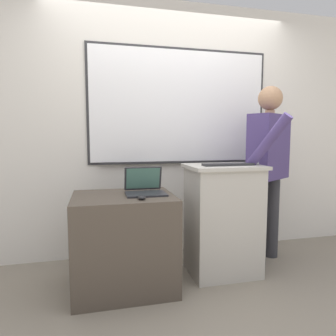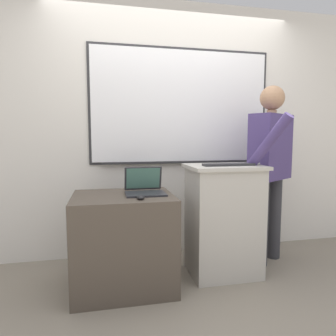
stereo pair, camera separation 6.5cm
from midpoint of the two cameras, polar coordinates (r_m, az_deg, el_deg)
name	(u,v)px [view 1 (the left image)]	position (r m, az deg, el deg)	size (l,w,h in m)	color
ground_plane	(208,308)	(2.40, 6.86, -24.94)	(30.00, 30.00, 0.00)	gray
back_wall	(170,129)	(3.21, -0.24, 7.37)	(6.40, 0.17, 2.60)	silver
lectern_podium	(223,219)	(2.76, 9.72, -9.58)	(0.65, 0.50, 0.98)	#BCB7AD
side_desk	(124,241)	(2.54, -9.13, -13.66)	(0.80, 0.65, 0.77)	#4C4238
person_presenter	(269,160)	(3.05, 18.04, 1.44)	(0.64, 0.75, 1.71)	#333338
laptop	(145,187)	(2.48, -5.24, -3.57)	(0.32, 0.30, 0.21)	#28282D
wireless_keyboard	(228,164)	(2.62, 10.69, 0.68)	(0.45, 0.11, 0.02)	#2D2D30
computer_mouse_by_laptop	(142,197)	(2.25, -5.87, -5.56)	(0.06, 0.10, 0.03)	black
computer_mouse_by_keyboard	(255,163)	(2.75, 15.58, 0.94)	(0.06, 0.10, 0.03)	#BCBCC1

